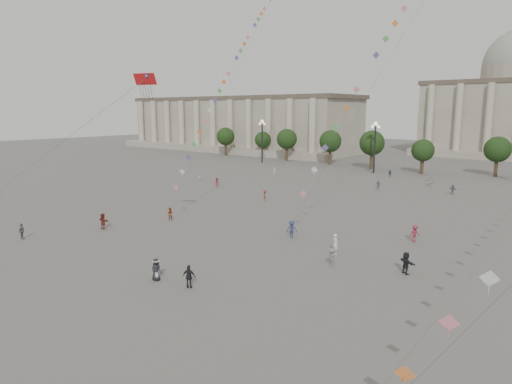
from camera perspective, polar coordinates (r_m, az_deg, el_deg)
The scene contains 25 objects.
ground at distance 34.82m, azimuth -14.44°, elevation -12.11°, with size 360.00×360.00×0.00m, color #585553.
hall_west at distance 151.50m, azimuth -2.42°, elevation 8.49°, with size 84.00×26.22×17.20m.
tree_row at distance 100.40m, azimuth 24.37°, elevation 4.97°, with size 137.12×5.12×8.00m.
lamp_post_far_west at distance 113.91m, azimuth 0.77°, elevation 7.38°, with size 2.00×0.90×10.65m.
lamp_post_mid_west at distance 97.93m, azimuth 14.66°, elevation 6.58°, with size 2.00×0.90×10.65m.
person_crowd_0 at distance 92.97m, azimuth 16.40°, elevation 2.23°, with size 0.89×0.37×1.52m, color navy.
person_crowd_1 at distance 85.08m, azimuth -7.07°, elevation 1.85°, with size 0.72×0.56×1.48m, color silver.
person_crowd_2 at distance 77.89m, azimuth -4.90°, elevation 1.17°, with size 1.04×0.60×1.62m, color maroon.
person_crowd_3 at distance 39.00m, azimuth 18.24°, elevation -8.42°, with size 1.69×0.54×1.82m, color black.
person_crowd_4 at distance 84.44m, azimuth 21.05°, elevation 1.31°, with size 1.72×0.55×1.85m, color beige.
person_crowd_6 at distance 39.16m, azimuth 9.43°, elevation -8.11°, with size 1.05×0.60×1.62m, color slate.
person_crowd_8 at distance 48.34m, azimuth 19.22°, elevation -4.93°, with size 1.13×0.65×1.74m, color maroon.
person_crowd_10 at distance 89.45m, azimuth 2.33°, elevation 2.47°, with size 0.69×0.46×1.90m, color silver.
person_crowd_12 at distance 77.56m, azimuth 23.38°, elevation 0.31°, with size 1.49×0.47×1.60m, color slate.
person_crowd_13 at distance 42.58m, azimuth 9.90°, elevation -6.41°, with size 0.70×0.46×1.91m, color silver.
person_crowd_16 at distance 78.24m, azimuth 15.02°, elevation 0.85°, with size 0.88×0.37×1.50m, color slate.
person_crowd_17 at distance 66.16m, azimuth 1.13°, elevation -0.44°, with size 1.02×0.58×1.58m, color maroon.
tourist_2 at distance 53.34m, azimuth -18.58°, elevation -3.48°, with size 1.65×0.53×1.78m, color maroon.
tourist_3 at distance 52.52m, azimuth -27.24°, elevation -4.39°, with size 0.96×0.40×1.63m, color slate.
tourist_4 at distance 34.67m, azimuth -8.36°, elevation -10.41°, with size 1.03×0.43×1.76m, color black.
kite_flyer_0 at distance 55.59m, azimuth -10.73°, elevation -2.69°, with size 0.76×0.59×1.56m, color brown.
kite_flyer_1 at distance 47.15m, azimuth 4.48°, elevation -4.68°, with size 1.20×0.69×1.86m, color navy.
hat_person at distance 36.57m, azimuth -12.38°, elevation -9.39°, with size 0.95×0.72×1.76m.
dragon_kite at distance 44.05m, azimuth -13.99°, elevation 12.44°, with size 4.56×9.60×23.91m.
kite_train_west at distance 73.52m, azimuth -2.45°, elevation 15.96°, with size 13.80×37.19×53.07m.
Camera 1 is at (26.40, -18.57, 13.05)m, focal length 32.00 mm.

